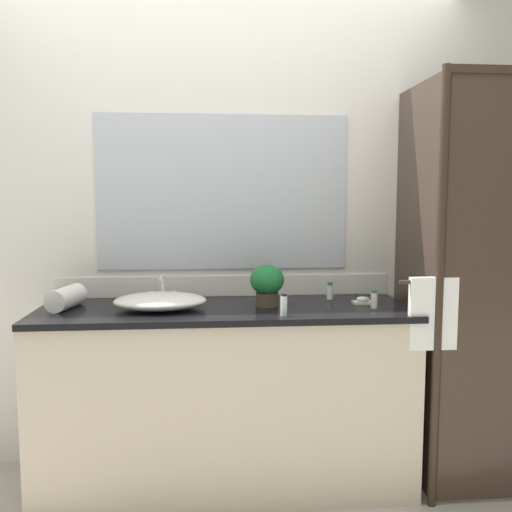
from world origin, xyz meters
TOP-DOWN VIEW (x-y plane):
  - ground_plane at (0.00, 0.00)m, footprint 8.00×8.00m
  - wall_back_with_mirror at (0.00, 0.34)m, footprint 4.40×0.06m
  - vanity_cabinet at (0.00, 0.01)m, footprint 1.80×0.58m
  - shower_enclosure at (1.27, -0.19)m, footprint 1.20×0.59m
  - sink_basin at (-0.31, -0.01)m, footprint 0.44×0.33m
  - faucet at (-0.31, 0.15)m, footprint 0.17×0.16m
  - potted_plant at (0.21, 0.02)m, footprint 0.17×0.17m
  - soap_dish at (0.69, 0.04)m, footprint 0.10×0.07m
  - amenity_bottle_lotion at (0.72, -0.07)m, footprint 0.03×0.03m
  - amenity_bottle_body_wash at (0.26, -0.21)m, footprint 0.03×0.03m
  - amenity_bottle_conditioner at (0.55, 0.17)m, footprint 0.03×0.03m
  - rolled_towel_near_edge at (-0.76, 0.04)m, footprint 0.16×0.25m

SIDE VIEW (x-z plane):
  - ground_plane at x=0.00m, z-range 0.00..0.00m
  - vanity_cabinet at x=0.00m, z-range 0.00..0.90m
  - soap_dish at x=0.69m, z-range 0.90..0.93m
  - sink_basin at x=-0.31m, z-range 0.90..0.98m
  - amenity_bottle_lotion at x=0.72m, z-range 0.90..0.98m
  - amenity_bottle_conditioner at x=0.55m, z-range 0.90..0.99m
  - amenity_bottle_body_wash at x=0.26m, z-range 0.90..1.00m
  - faucet at x=-0.31m, z-range 0.88..1.03m
  - rolled_towel_near_edge at x=-0.76m, z-range 0.90..1.01m
  - potted_plant at x=0.21m, z-range 0.91..1.12m
  - shower_enclosure at x=1.27m, z-range 0.02..2.02m
  - wall_back_with_mirror at x=0.00m, z-range 0.00..2.60m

